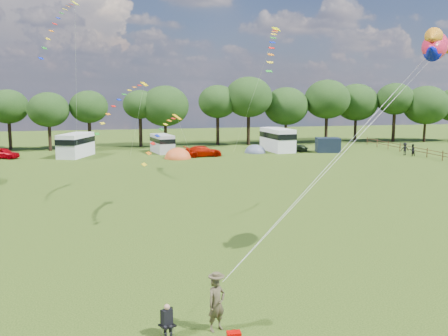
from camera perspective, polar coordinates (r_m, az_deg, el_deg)
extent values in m
plane|color=black|center=(20.87, 4.93, -14.29)|extent=(180.00, 180.00, 0.00)
cylinder|color=black|center=(76.19, -23.27, 3.42)|extent=(0.47, 0.47, 3.90)
ellipsoid|color=#173210|center=(75.97, -23.45, 6.46)|extent=(5.58, 5.58, 4.74)
cylinder|color=black|center=(72.34, -19.28, 3.26)|extent=(0.44, 0.44, 3.56)
ellipsoid|color=#173210|center=(72.10, -19.44, 6.31)|extent=(5.56, 5.56, 4.73)
cylinder|color=black|center=(72.86, -15.08, 3.64)|extent=(0.47, 0.47, 3.95)
ellipsoid|color=#173210|center=(72.63, -15.21, 6.77)|extent=(5.33, 5.33, 4.53)
cylinder|color=black|center=(74.66, -9.51, 4.09)|extent=(0.50, 0.50, 4.33)
ellipsoid|color=#173210|center=(74.45, -9.59, 7.18)|extent=(4.95, 4.95, 4.21)
cylinder|color=black|center=(74.52, -6.69, 3.75)|extent=(0.43, 0.43, 3.31)
ellipsoid|color=#173210|center=(74.27, -6.75, 7.05)|extent=(7.03, 7.03, 5.98)
cylinder|color=black|center=(75.93, -0.72, 4.30)|extent=(0.50, 0.50, 4.36)
ellipsoid|color=#173210|center=(75.71, -0.73, 7.60)|extent=(5.84, 5.84, 4.97)
cylinder|color=black|center=(76.15, 2.81, 4.37)|extent=(0.51, 0.51, 4.55)
ellipsoid|color=#173210|center=(75.92, 2.83, 8.10)|extent=(7.15, 7.15, 6.08)
cylinder|color=black|center=(78.74, 7.06, 3.97)|extent=(0.42, 0.42, 3.21)
ellipsoid|color=#173210|center=(78.50, 7.12, 7.02)|extent=(6.90, 6.90, 5.86)
cylinder|color=black|center=(80.50, 11.59, 4.31)|extent=(0.48, 0.48, 4.17)
ellipsoid|color=#173210|center=(80.28, 11.70, 7.71)|extent=(7.16, 7.16, 6.09)
cylinder|color=black|center=(84.84, 14.76, 4.25)|extent=(0.45, 0.45, 3.66)
ellipsoid|color=#173210|center=(84.63, 14.88, 7.27)|extent=(7.05, 7.05, 5.99)
cylinder|color=black|center=(85.28, 18.82, 4.42)|extent=(0.52, 0.52, 4.65)
ellipsoid|color=#173210|center=(85.09, 18.97, 7.48)|extent=(5.96, 5.96, 5.06)
cylinder|color=black|center=(86.79, 21.93, 3.84)|extent=(0.42, 0.42, 3.19)
ellipsoid|color=#173210|center=(86.57, 22.09, 6.68)|extent=(7.23, 7.23, 6.14)
cylinder|color=#472D19|center=(64.19, 23.71, 1.30)|extent=(0.12, 0.12, 1.20)
cylinder|color=#472D19|center=(66.61, 22.19, 1.64)|extent=(0.12, 0.12, 1.20)
cylinder|color=#472D19|center=(65.36, 22.96, 1.78)|extent=(0.08, 3.00, 0.08)
cylinder|color=#472D19|center=(65.40, 22.93, 1.43)|extent=(0.08, 3.00, 0.08)
cylinder|color=#472D19|center=(69.08, 20.79, 1.95)|extent=(0.12, 0.12, 1.20)
cylinder|color=#472D19|center=(67.80, 21.49, 2.09)|extent=(0.08, 3.00, 0.08)
cylinder|color=#472D19|center=(67.85, 21.47, 1.76)|extent=(0.08, 3.00, 0.08)
cylinder|color=#472D19|center=(71.59, 19.48, 2.25)|extent=(0.12, 0.12, 1.20)
cylinder|color=#472D19|center=(70.29, 20.13, 2.39)|extent=(0.08, 3.00, 0.08)
cylinder|color=#472D19|center=(70.34, 20.12, 2.06)|extent=(0.08, 3.00, 0.08)
cylinder|color=#472D19|center=(74.13, 18.25, 2.52)|extent=(0.12, 0.12, 1.20)
cylinder|color=#472D19|center=(72.82, 18.87, 2.66)|extent=(0.08, 3.00, 0.08)
cylinder|color=#472D19|center=(72.86, 18.85, 2.35)|extent=(0.08, 3.00, 0.08)
cylinder|color=#472D19|center=(76.71, 17.11, 2.77)|extent=(0.12, 0.12, 1.20)
cylinder|color=#472D19|center=(75.38, 17.69, 2.91)|extent=(0.08, 3.00, 0.08)
cylinder|color=#472D19|center=(75.42, 17.67, 2.61)|extent=(0.08, 3.00, 0.08)
cylinder|color=#472D19|center=(79.32, 16.05, 3.00)|extent=(0.12, 0.12, 1.20)
cylinder|color=#472D19|center=(77.98, 16.58, 3.14)|extent=(0.08, 3.00, 0.08)
cylinder|color=#472D19|center=(78.01, 16.57, 2.85)|extent=(0.08, 3.00, 0.08)
imported|color=#B0000B|center=(66.32, -23.93, 1.56)|extent=(4.27, 3.09, 1.33)
imported|color=#A80F00|center=(62.47, -2.40, 1.93)|extent=(4.68, 2.33, 1.36)
imported|color=black|center=(68.38, 7.72, 2.41)|extent=(5.03, 3.72, 1.25)
cube|color=silver|center=(64.96, -16.58, 2.52)|extent=(4.44, 6.32, 2.91)
cube|color=black|center=(64.90, -16.60, 3.04)|extent=(4.53, 6.45, 0.69)
cylinder|color=black|center=(63.44, -17.24, 1.40)|extent=(0.87, 0.58, 0.82)
cylinder|color=black|center=(66.72, -15.87, 1.80)|extent=(0.87, 0.58, 0.82)
cube|color=#B8B8BA|center=(66.90, -7.06, 2.78)|extent=(2.93, 5.13, 2.42)
cube|color=black|center=(66.85, -7.07, 3.20)|extent=(2.99, 5.23, 0.57)
cylinder|color=black|center=(65.55, -6.67, 1.90)|extent=(0.71, 0.37, 0.68)
cylinder|color=black|center=(68.45, -7.41, 2.18)|extent=(0.71, 0.37, 0.68)
cube|color=white|center=(68.51, 6.13, 3.22)|extent=(3.28, 6.43, 3.09)
cube|color=black|center=(68.45, 6.14, 3.75)|extent=(3.35, 6.56, 0.73)
cylinder|color=black|center=(66.88, 6.81, 2.12)|extent=(0.90, 0.41, 0.87)
cylinder|color=black|center=(70.39, 5.45, 2.47)|extent=(0.90, 0.41, 0.87)
ellipsoid|color=#DA5926|center=(61.15, -5.30, 1.12)|extent=(3.16, 3.63, 2.59)
cylinder|color=#DA5926|center=(61.14, -5.30, 1.14)|extent=(3.32, 3.32, 0.08)
ellipsoid|color=#515A71|center=(66.59, 3.57, 1.77)|extent=(2.73, 3.14, 2.14)
cylinder|color=#515A71|center=(66.58, 3.57, 1.79)|extent=(2.87, 2.87, 0.08)
cube|color=black|center=(68.53, 11.78, 2.59)|extent=(3.58, 3.16, 1.92)
imported|color=#4C432C|center=(17.71, -0.87, -15.24)|extent=(0.83, 0.72, 1.92)
cylinder|color=#99999E|center=(17.50, -7.08, -18.37)|extent=(0.02, 0.02, 0.41)
cylinder|color=#99999E|center=(17.53, -5.73, -18.29)|extent=(0.02, 0.02, 0.41)
cylinder|color=#99999E|center=(17.85, -7.21, -17.80)|extent=(0.02, 0.02, 0.41)
cylinder|color=#99999E|center=(17.88, -5.89, -17.72)|extent=(0.02, 0.02, 0.41)
cube|color=black|center=(17.60, -6.49, -17.44)|extent=(0.61, 0.60, 0.04)
cube|color=black|center=(17.68, -6.58, -16.38)|extent=(0.44, 0.23, 0.49)
cube|color=black|center=(17.50, -6.52, -16.55)|extent=(0.40, 0.34, 0.52)
sphere|color=tan|center=(17.34, -6.53, -15.50)|extent=(0.20, 0.20, 0.20)
ellipsoid|color=red|center=(25.25, 22.98, 12.70)|extent=(2.84, 3.05, 1.76)
ellipsoid|color=#F4F529|center=(25.24, 22.97, 12.39)|extent=(1.76, 1.90, 0.96)
cone|color=orange|center=(23.96, 22.73, 13.62)|extent=(1.29, 1.32, 0.92)
cone|color=#0108AF|center=(23.92, 22.65, 12.31)|extent=(1.29, 1.32, 0.92)
cone|color=#0108AF|center=(25.40, 23.08, 13.96)|extent=(1.01, 1.00, 0.78)
sphere|color=white|center=(26.34, 22.51, 12.90)|extent=(0.29, 0.29, 0.29)
sphere|color=black|center=(26.42, 22.43, 12.89)|extent=(0.15, 0.15, 0.15)
cube|color=#F7FF17|center=(51.78, -16.68, 17.62)|extent=(0.80, 0.85, 0.41)
cube|color=red|center=(51.28, -17.02, 17.45)|extent=(0.49, 0.65, 0.11)
cube|color=orange|center=(50.77, -17.37, 17.22)|extent=(0.48, 0.65, 0.13)
cube|color=yellow|center=(50.25, -17.72, 16.90)|extent=(0.48, 0.65, 0.14)
cube|color=#198C1E|center=(49.72, -18.07, 16.47)|extent=(0.48, 0.65, 0.15)
cube|color=#0C1EB2|center=(49.19, -18.42, 15.95)|extent=(0.47, 0.65, 0.16)
cube|color=red|center=(48.65, -18.77, 15.32)|extent=(0.47, 0.64, 0.17)
cube|color=orange|center=(48.11, -19.13, 14.59)|extent=(0.46, 0.64, 0.18)
cube|color=yellow|center=(47.58, -19.48, 13.74)|extent=(0.46, 0.64, 0.19)
cube|color=#198C1E|center=(47.05, -19.83, 12.77)|extent=(0.45, 0.63, 0.19)
cube|color=#0C1EB2|center=(46.53, -20.19, 11.68)|extent=(0.44, 0.63, 0.20)
cube|color=#FFCF00|center=(40.34, -9.10, 9.46)|extent=(0.65, 0.67, 0.32)
cube|color=red|center=(39.86, -9.64, 9.30)|extent=(0.42, 0.50, 0.09)
cube|color=orange|center=(39.39, -10.19, 9.08)|extent=(0.42, 0.49, 0.10)
cube|color=yellow|center=(38.93, -10.76, 8.73)|extent=(0.41, 0.49, 0.11)
cube|color=#198C1E|center=(38.46, -11.33, 8.26)|extent=(0.41, 0.49, 0.11)
cube|color=#0C1EB2|center=(38.01, -11.91, 7.65)|extent=(0.41, 0.49, 0.12)
cube|color=red|center=(37.57, -12.50, 6.90)|extent=(0.40, 0.49, 0.13)
cube|color=orange|center=(37.14, -13.10, 6.02)|extent=(0.40, 0.48, 0.14)
cube|color=yellow|center=(36.73, -13.71, 4.98)|extent=(0.40, 0.48, 0.14)
cube|color=#198C1E|center=(36.35, -14.32, 3.80)|extent=(0.39, 0.48, 0.15)
cube|color=#E8AD05|center=(33.90, -5.39, 5.83)|extent=(0.73, 0.78, 0.39)
cube|color=red|center=(33.33, -5.81, 5.65)|extent=(0.42, 0.62, 0.11)
cube|color=orange|center=(32.76, -6.25, 5.39)|extent=(0.42, 0.62, 0.12)
cube|color=yellow|center=(32.20, -6.69, 4.98)|extent=(0.42, 0.62, 0.13)
cube|color=#198C1E|center=(31.66, -7.15, 4.41)|extent=(0.41, 0.62, 0.14)
cube|color=#0C1EB2|center=(31.12, -7.62, 3.68)|extent=(0.41, 0.62, 0.15)
cube|color=red|center=(30.60, -8.11, 2.77)|extent=(0.40, 0.61, 0.16)
cube|color=orange|center=(30.10, -8.60, 1.68)|extent=(0.40, 0.61, 0.17)
cube|color=yellow|center=(29.63, -9.11, 0.40)|extent=(0.39, 0.61, 0.18)
imported|color=black|center=(67.12, 20.72, 1.92)|extent=(0.77, 0.49, 1.54)
imported|color=black|center=(67.94, 19.95, 2.07)|extent=(1.10, 0.63, 1.61)
cube|color=#D4E100|center=(48.24, 5.96, 15.51)|extent=(0.82, 0.76, 0.41)
cube|color=red|center=(47.68, 5.88, 15.40)|extent=(0.66, 0.44, 0.11)
cube|color=orange|center=(47.12, 5.81, 15.23)|extent=(0.65, 0.44, 0.13)
cube|color=yellow|center=(46.55, 5.73, 14.96)|extent=(0.65, 0.43, 0.14)
cube|color=#198C1E|center=(45.98, 5.64, 14.58)|extent=(0.65, 0.43, 0.15)
cube|color=#0C1EB2|center=(45.40, 5.56, 14.10)|extent=(0.65, 0.42, 0.16)
cube|color=red|center=(44.82, 5.47, 13.50)|extent=(0.65, 0.42, 0.17)
cube|color=orange|center=(44.23, 5.38, 12.78)|extent=(0.65, 0.41, 0.18)
cube|color=yellow|center=(43.65, 5.28, 11.94)|extent=(0.64, 0.41, 0.19)
cube|color=#198C1E|center=(43.08, 5.18, 10.97)|extent=(0.64, 0.40, 0.19)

